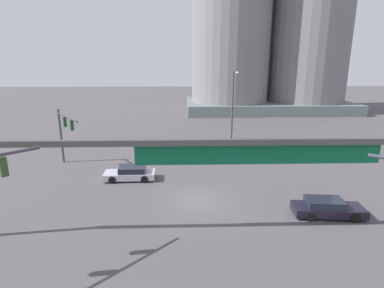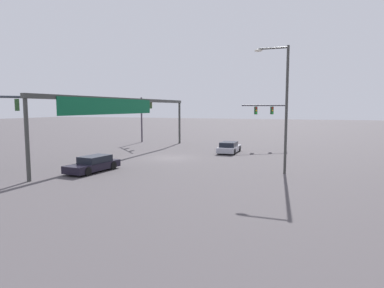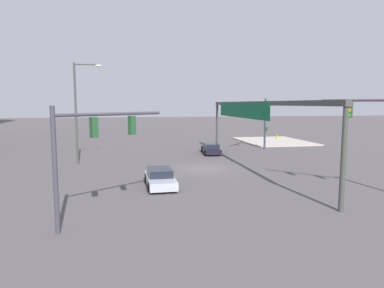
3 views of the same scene
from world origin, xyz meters
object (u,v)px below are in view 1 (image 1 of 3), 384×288
(traffic_signal_opposite_side, at_px, (65,128))
(streetlamp_curved_arm, at_px, (233,108))
(sedan_car_waiting_far, at_px, (130,173))
(sedan_car_approaching, at_px, (327,208))

(traffic_signal_opposite_side, distance_m, streetlamp_curved_arm, 17.18)
(streetlamp_curved_arm, bearing_deg, sedan_car_waiting_far, -56.64)
(sedan_car_approaching, distance_m, sedan_car_waiting_far, 16.06)
(sedan_car_approaching, bearing_deg, sedan_car_waiting_far, 158.99)
(streetlamp_curved_arm, height_order, sedan_car_waiting_far, streetlamp_curved_arm)
(traffic_signal_opposite_side, height_order, streetlamp_curved_arm, streetlamp_curved_arm)
(streetlamp_curved_arm, relative_size, sedan_car_approaching, 1.97)
(traffic_signal_opposite_side, bearing_deg, sedan_car_waiting_far, 24.69)
(traffic_signal_opposite_side, bearing_deg, streetlamp_curved_arm, 63.31)
(streetlamp_curved_arm, height_order, sedan_car_approaching, streetlamp_curved_arm)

